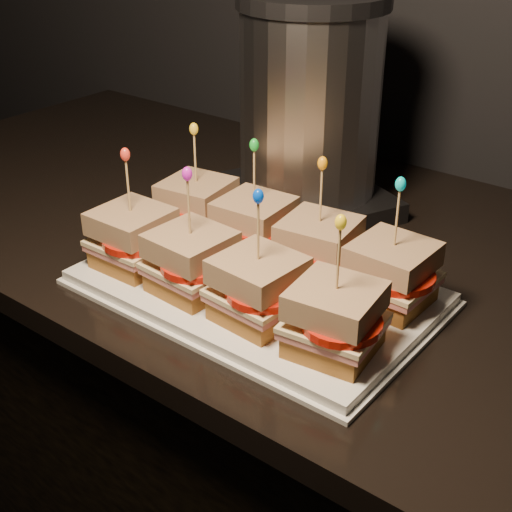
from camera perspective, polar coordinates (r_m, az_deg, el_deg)
The scene contains 62 objects.
platter at distance 0.89m, azimuth -0.00°, elevation -2.60°, with size 0.43×0.26×0.02m, color white.
platter_rim at distance 0.90m, azimuth -0.00°, elevation -2.93°, with size 0.44×0.28×0.01m, color white.
sandwich_0_bread_bot at distance 1.01m, azimuth -4.67°, elevation 2.58°, with size 0.09×0.09×0.02m, color brown.
sandwich_0_ham at distance 1.00m, azimuth -4.71°, elevation 3.39°, with size 0.09×0.09×0.01m, color #BA4E4E.
sandwich_0_cheese at distance 1.00m, azimuth -4.72°, elevation 3.76°, with size 0.10×0.09×0.01m, color beige.
sandwich_0_tomato at distance 0.99m, azimuth -4.46°, elevation 3.86°, with size 0.09×0.09×0.01m, color red.
sandwich_0_bread_top at distance 0.99m, azimuth -4.79°, elevation 5.16°, with size 0.09×0.09×0.03m, color #5F2C0D.
sandwich_0_pick at distance 0.97m, azimuth -4.89°, elevation 7.58°, with size 0.00×0.00×0.09m, color tan.
sandwich_0_frill at distance 0.96m, azimuth -5.00°, elevation 10.10°, with size 0.01×0.01×0.02m, color yellow.
sandwich_1_bread_bot at distance 0.95m, azimuth -0.14°, elevation 0.94°, with size 0.09×0.09×0.02m, color brown.
sandwich_1_ham at distance 0.94m, azimuth -0.14°, elevation 1.79°, with size 0.09×0.09×0.01m, color #BA4E4E.
sandwich_1_cheese at distance 0.94m, azimuth -0.14°, elevation 2.18°, with size 0.10×0.09×0.01m, color beige.
sandwich_1_tomato at distance 0.93m, azimuth 0.21°, elevation 2.26°, with size 0.09×0.09×0.01m, color red.
sandwich_1_bread_top at distance 0.93m, azimuth -0.14°, elevation 3.66°, with size 0.09×0.09×0.03m, color #5F2C0D.
sandwich_1_pick at distance 0.91m, azimuth -0.15°, elevation 6.21°, with size 0.00×0.00×0.09m, color tan.
sandwich_1_frill at distance 0.90m, azimuth -0.15°, elevation 8.87°, with size 0.01×0.01×0.02m, color green.
sandwich_2_bread_bot at distance 0.90m, azimuth 4.95°, elevation -0.90°, with size 0.09×0.09×0.02m, color brown.
sandwich_2_ham at distance 0.89m, azimuth 4.99°, elevation -0.02°, with size 0.09×0.09×0.01m, color #BA4E4E.
sandwich_2_cheese at distance 0.89m, azimuth 5.01°, elevation 0.38°, with size 0.10×0.09×0.01m, color beige.
sandwich_2_tomato at distance 0.88m, azimuth 5.46°, elevation 0.44°, with size 0.09×0.09×0.01m, color red.
sandwich_2_bread_top at distance 0.88m, azimuth 5.08°, elevation 1.92°, with size 0.09×0.09×0.03m, color #5F2C0D.
sandwich_2_pick at distance 0.86m, azimuth 5.21°, elevation 4.60°, with size 0.00×0.00×0.09m, color tan.
sandwich_2_frill at distance 0.84m, azimuth 5.34°, elevation 7.41°, with size 0.01×0.01×0.02m, color orange.
sandwich_3_bread_bot at distance 0.86m, azimuth 10.61°, elevation -2.95°, with size 0.09×0.09×0.02m, color brown.
sandwich_3_ham at distance 0.85m, azimuth 10.70°, elevation -2.03°, with size 0.09×0.09×0.01m, color #BA4E4E.
sandwich_3_cheese at distance 0.85m, azimuth 10.74°, elevation -1.62°, with size 0.10×0.09×0.01m, color beige.
sandwich_3_tomato at distance 0.83m, azimuth 11.31°, elevation -1.59°, with size 0.09×0.09×0.01m, color red.
sandwich_3_bread_top at distance 0.83m, azimuth 10.91°, elevation -0.03°, with size 0.09×0.09×0.03m, color #5F2C0D.
sandwich_3_pick at distance 0.81m, azimuth 11.19°, elevation 2.75°, with size 0.00×0.00×0.09m, color tan.
sandwich_3_frill at distance 0.79m, azimuth 11.49°, elevation 5.67°, with size 0.01×0.01×0.02m, color #04C1C4.
sandwich_4_bread_bot at distance 0.94m, azimuth -9.69°, elevation -0.01°, with size 0.09×0.09×0.02m, color brown.
sandwich_4_ham at distance 0.93m, azimuth -9.77°, elevation 0.85°, with size 0.09×0.09×0.01m, color #BA4E4E.
sandwich_4_cheese at distance 0.93m, azimuth -9.81°, elevation 1.23°, with size 0.10×0.09×0.01m, color beige.
sandwich_4_tomato at distance 0.91m, azimuth -9.60°, elevation 1.30°, with size 0.09×0.09×0.01m, color red.
sandwich_4_bread_top at distance 0.91m, azimuth -9.94°, elevation 2.72°, with size 0.09×0.09×0.03m, color #5F2C0D.
sandwich_4_pick at distance 0.90m, azimuth -10.18°, elevation 5.31°, with size 0.00×0.00×0.09m, color tan.
sandwich_4_frill at distance 0.88m, azimuth -10.43°, elevation 8.00°, with size 0.01×0.01×0.02m, color red.
sandwich_5_bread_bot at distance 0.87m, azimuth -5.11°, elevation -1.98°, with size 0.09×0.09×0.02m, color brown.
sandwich_5_ham at distance 0.86m, azimuth -5.16°, elevation -1.07°, with size 0.09×0.09×0.01m, color #BA4E4E.
sandwich_5_cheese at distance 0.86m, azimuth -5.18°, elevation -0.67°, with size 0.10×0.09×0.01m, color beige.
sandwich_5_tomato at distance 0.85m, azimuth -4.88°, elevation -0.62°, with size 0.09×0.09×0.01m, color red.
sandwich_5_bread_top at distance 0.85m, azimuth -5.26°, elevation 0.92°, with size 0.09×0.09×0.03m, color #5F2C0D.
sandwich_5_pick at distance 0.83m, azimuth -5.39°, elevation 3.67°, with size 0.00×0.00×0.09m, color tan.
sandwich_5_frill at distance 0.81m, azimuth -5.53°, elevation 6.56°, with size 0.01×0.01×0.02m, color #D11BC2.
sandwich_6_bread_bot at distance 0.81m, azimuth 0.17°, elevation -4.22°, with size 0.09×0.09×0.02m, color brown.
sandwich_6_ham at distance 0.81m, azimuth 0.17°, elevation -3.27°, with size 0.09×0.09×0.01m, color #BA4E4E.
sandwich_6_cheese at distance 0.80m, azimuth 0.17°, elevation -2.85°, with size 0.10×0.09×0.01m, color beige.
sandwich_6_tomato at distance 0.79m, azimuth 0.59°, elevation -2.84°, with size 0.09×0.09×0.01m, color red.
sandwich_6_bread_top at distance 0.79m, azimuth 0.17°, elevation -1.18°, with size 0.09×0.09×0.03m, color #5F2C0D.
sandwich_6_pick at distance 0.77m, azimuth 0.18°, elevation 1.72°, with size 0.00×0.00×0.09m, color tan.
sandwich_6_frill at distance 0.75m, azimuth 0.18°, elevation 4.80°, with size 0.01×0.01×0.02m, color #043FCC.
sandwich_7_bread_bot at distance 0.77m, azimuth 6.20°, elevation -6.72°, with size 0.09×0.09×0.02m, color brown.
sandwich_7_ham at distance 0.76m, azimuth 6.27°, elevation -5.74°, with size 0.09×0.09×0.01m, color #BA4E4E.
sandwich_7_cheese at distance 0.75m, azimuth 6.29°, elevation -5.30°, with size 0.10×0.09×0.01m, color beige.
sandwich_7_tomato at distance 0.74m, azimuth 6.86°, elevation -5.34°, with size 0.09×0.09×0.01m, color red.
sandwich_7_bread_top at distance 0.74m, azimuth 6.40°, elevation -3.58°, with size 0.09×0.09×0.03m, color #5F2C0D.
sandwich_7_pick at distance 0.72m, azimuth 6.59°, elevation -0.54°, with size 0.00×0.00×0.09m, color tan.
sandwich_7_frill at distance 0.70m, azimuth 6.80°, elevation 2.70°, with size 0.01×0.01×0.02m, color yellow.
appliance_base at distance 1.13m, azimuth 4.06°, elevation 4.74°, with size 0.25×0.21×0.03m, color #262628.
appliance_body at distance 1.08m, azimuth 4.34°, elevation 12.09°, with size 0.21×0.21×0.27m, color silver.
appliance_lid at distance 1.05m, azimuth 4.64°, elevation 19.74°, with size 0.22×0.22×0.02m, color #262628.
appliance at distance 1.08m, azimuth 4.33°, elevation 11.82°, with size 0.25×0.21×0.32m, color silver, non-canonical shape.
Camera 1 is at (0.24, 0.87, 1.34)m, focal length 50.00 mm.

